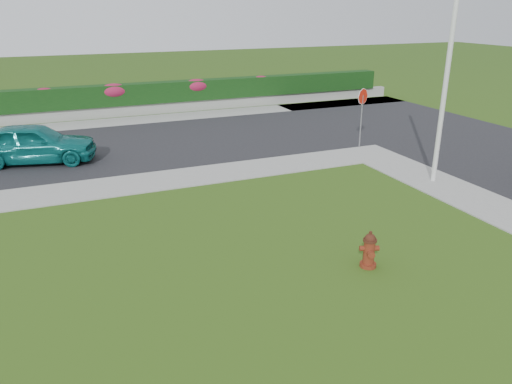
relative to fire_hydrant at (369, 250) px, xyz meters
name	(u,v)px	position (x,y,z in m)	size (l,w,h in m)	color
ground	(339,307)	(-1.50, -1.18, -0.42)	(120.00, 120.00, 0.00)	black
street_far	(50,154)	(-6.50, 12.82, -0.40)	(26.00, 8.00, 0.04)	black
sidewalk_far	(20,198)	(-7.50, 7.82, -0.40)	(24.00, 2.00, 0.04)	gray
curb_corner	(369,154)	(5.50, 7.82, -0.40)	(2.00, 2.00, 0.04)	gray
sidewalk_beyond	(129,121)	(-2.50, 17.82, -0.40)	(34.00, 2.00, 0.04)	gray
retaining_wall	(124,110)	(-2.50, 19.32, -0.12)	(34.00, 0.40, 0.60)	gray
hedge	(122,95)	(-2.50, 19.42, 0.73)	(32.00, 0.90, 1.10)	black
fire_hydrant	(369,250)	(0.00, 0.00, 0.00)	(0.46, 0.44, 0.89)	#53110D
sedan_teal	(34,143)	(-6.99, 11.68, 0.38)	(1.79, 4.45, 1.52)	#0E6B68
utility_pole	(446,83)	(5.54, 4.15, 2.91)	(0.16, 0.16, 6.67)	silver
stop_sign	(362,104)	(5.65, 8.80, 1.44)	(0.64, 0.27, 2.51)	slate
flower_clump_c	(44,93)	(-6.37, 19.32, 1.06)	(1.09, 0.70, 0.54)	#A31C4E
flower_clump_d	(114,91)	(-2.94, 19.32, 0.97)	(1.53, 0.98, 0.77)	#A31C4E
flower_clump_e	(196,86)	(1.64, 19.32, 0.98)	(1.48, 0.95, 0.74)	#A31C4E
flower_clump_f	(261,80)	(5.64, 19.32, 1.07)	(1.07, 0.69, 0.54)	#A31C4E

